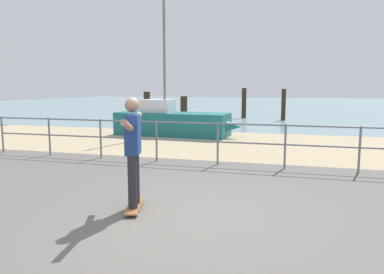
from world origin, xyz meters
The scene contains 11 objects.
ground_plane centered at (0.00, -1.00, 0.00)m, with size 24.00×10.00×0.04m, color #605B56.
beach_strip centered at (0.00, 7.00, 0.00)m, with size 24.00×6.00×0.04m, color tan.
sea_surface centered at (0.00, 35.00, 0.00)m, with size 72.00×50.00×0.04m, color #75939E.
railing_fence centered at (-0.96, 3.60, 0.70)m, with size 11.08×0.05×1.05m.
sailboat centered at (-2.83, 8.45, 0.52)m, with size 5.01×1.69×5.10m.
skateboard centered at (-0.74, 0.04, 0.07)m, with size 0.41×0.82×0.08m.
skateboarder centered at (-0.74, 0.04, 1.02)m, with size 0.48×1.42×1.65m.
groyne_post_0 centered at (-6.11, 13.47, 0.82)m, with size 0.35×0.35×1.63m, color #332319.
groyne_post_1 centered at (-3.75, 12.56, 0.71)m, with size 0.35×0.35×1.43m, color #332319.
groyne_post_2 centered at (-1.39, 17.33, 0.91)m, with size 0.28×0.28×1.82m, color #332319.
groyne_post_3 centered at (0.98, 16.29, 0.89)m, with size 0.24×0.24×1.78m, color #332319.
Camera 1 is at (1.57, -4.94, 1.89)m, focal length 34.21 mm.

